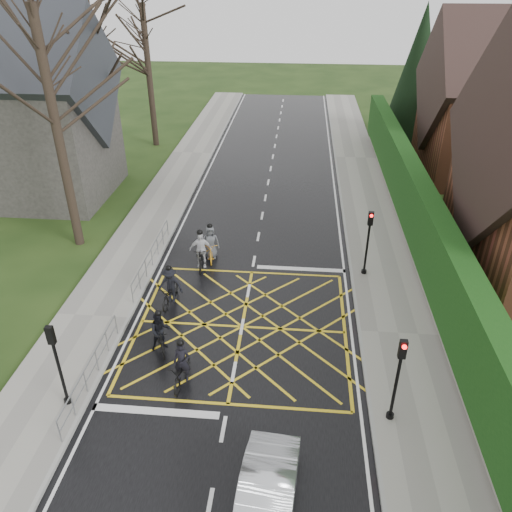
% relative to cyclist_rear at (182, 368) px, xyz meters
% --- Properties ---
extents(ground, '(120.00, 120.00, 0.00)m').
position_rel_cyclist_rear_xyz_m(ground, '(1.67, 3.09, -0.56)').
color(ground, black).
rests_on(ground, ground).
extents(road, '(9.00, 80.00, 0.01)m').
position_rel_cyclist_rear_xyz_m(road, '(1.67, 3.09, -0.56)').
color(road, black).
rests_on(road, ground).
extents(sidewalk_right, '(3.00, 80.00, 0.15)m').
position_rel_cyclist_rear_xyz_m(sidewalk_right, '(7.67, 3.09, -0.49)').
color(sidewalk_right, gray).
rests_on(sidewalk_right, ground).
extents(sidewalk_left, '(3.00, 80.00, 0.15)m').
position_rel_cyclist_rear_xyz_m(sidewalk_left, '(-4.33, 3.09, -0.49)').
color(sidewalk_left, gray).
rests_on(sidewalk_left, ground).
extents(stone_wall, '(0.50, 38.00, 0.70)m').
position_rel_cyclist_rear_xyz_m(stone_wall, '(9.42, 9.09, -0.21)').
color(stone_wall, slate).
rests_on(stone_wall, ground).
extents(hedge, '(0.90, 38.00, 2.80)m').
position_rel_cyclist_rear_xyz_m(hedge, '(9.42, 9.09, 1.54)').
color(hedge, '#0F340E').
rests_on(hedge, stone_wall).
extents(house_far, '(9.80, 8.80, 10.30)m').
position_rel_cyclist_rear_xyz_m(house_far, '(16.42, 21.09, 3.80)').
color(house_far, brown).
rests_on(house_far, ground).
extents(conifer, '(4.60, 4.60, 10.00)m').
position_rel_cyclist_rear_xyz_m(conifer, '(12.42, 29.09, 4.43)').
color(conifer, black).
rests_on(conifer, ground).
extents(church, '(8.80, 7.80, 11.00)m').
position_rel_cyclist_rear_xyz_m(church, '(-11.87, 15.09, 4.36)').
color(church, '#2D2B28').
rests_on(church, ground).
extents(tree_near, '(9.24, 9.24, 11.44)m').
position_rel_cyclist_rear_xyz_m(tree_near, '(-7.33, 9.09, 7.35)').
color(tree_near, black).
rests_on(tree_near, ground).
extents(tree_mid, '(10.08, 10.08, 12.48)m').
position_rel_cyclist_rear_xyz_m(tree_mid, '(-8.33, 17.09, 8.07)').
color(tree_mid, black).
rests_on(tree_mid, ground).
extents(tree_far, '(8.40, 8.40, 10.40)m').
position_rel_cyclist_rear_xyz_m(tree_far, '(-7.63, 25.09, 6.63)').
color(tree_far, black).
rests_on(tree_far, ground).
extents(railing_south, '(0.05, 5.04, 1.03)m').
position_rel_cyclist_rear_xyz_m(railing_south, '(-2.98, -0.41, 0.22)').
color(railing_south, slate).
rests_on(railing_south, ground).
extents(railing_north, '(0.05, 6.04, 1.03)m').
position_rel_cyclist_rear_xyz_m(railing_north, '(-2.98, 7.09, 0.22)').
color(railing_north, slate).
rests_on(railing_north, ground).
extents(traffic_light_ne, '(0.24, 0.31, 3.21)m').
position_rel_cyclist_rear_xyz_m(traffic_light_ne, '(6.77, 7.28, 1.10)').
color(traffic_light_ne, black).
rests_on(traffic_light_ne, ground).
extents(traffic_light_se, '(0.24, 0.31, 3.21)m').
position_rel_cyclist_rear_xyz_m(traffic_light_se, '(6.77, -1.12, 1.10)').
color(traffic_light_se, black).
rests_on(traffic_light_se, ground).
extents(traffic_light_sw, '(0.24, 0.31, 3.21)m').
position_rel_cyclist_rear_xyz_m(traffic_light_sw, '(-3.43, -1.41, 1.10)').
color(traffic_light_sw, black).
rests_on(traffic_light_sw, ground).
extents(cyclist_rear, '(0.72, 1.82, 1.74)m').
position_rel_cyclist_rear_xyz_m(cyclist_rear, '(0.00, 0.00, 0.00)').
color(cyclist_rear, black).
rests_on(cyclist_rear, ground).
extents(cyclist_back, '(1.12, 1.78, 1.73)m').
position_rel_cyclist_rear_xyz_m(cyclist_back, '(-1.14, 1.54, 0.09)').
color(cyclist_back, black).
rests_on(cyclist_back, ground).
extents(cyclist_mid, '(1.10, 1.88, 1.78)m').
position_rel_cyclist_rear_xyz_m(cyclist_mid, '(-1.48, 4.48, 0.09)').
color(cyclist_mid, black).
rests_on(cyclist_mid, ground).
extents(cyclist_front, '(1.09, 1.99, 1.94)m').
position_rel_cyclist_rear_xyz_m(cyclist_front, '(-0.73, 7.37, 0.15)').
color(cyclist_front, black).
rests_on(cyclist_front, ground).
extents(cyclist_lead, '(1.03, 1.97, 1.82)m').
position_rel_cyclist_rear_xyz_m(cyclist_lead, '(-0.43, 8.24, 0.07)').
color(cyclist_lead, orange).
rests_on(cyclist_lead, ground).
extents(car, '(1.70, 4.13, 1.33)m').
position_rel_cyclist_rear_xyz_m(car, '(3.15, -4.69, 0.10)').
color(car, silver).
rests_on(car, ground).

